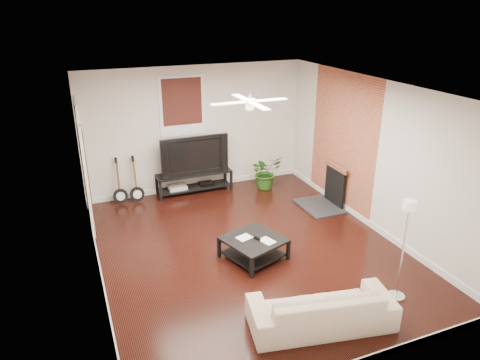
{
  "coord_description": "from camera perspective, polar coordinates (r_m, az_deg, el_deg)",
  "views": [
    {
      "loc": [
        -2.69,
        -6.23,
        4.02
      ],
      "look_at": [
        0.0,
        0.4,
        1.15
      ],
      "focal_mm": 33.21,
      "sensor_mm": 36.0,
      "label": 1
    }
  ],
  "objects": [
    {
      "name": "coffee_table",
      "position": [
        7.53,
        1.75,
        -8.77
      ],
      "size": [
        1.11,
        1.11,
        0.37
      ],
      "primitive_type": "cube",
      "rotation": [
        0.0,
        0.0,
        0.32
      ],
      "color": "black",
      "rests_on": "floor"
    },
    {
      "name": "guitar_right",
      "position": [
        9.7,
        -13.22,
        -0.01
      ],
      "size": [
        0.33,
        0.24,
        1.01
      ],
      "primitive_type": null,
      "rotation": [
        0.0,
        0.0,
        -0.07
      ],
      "color": "black",
      "rests_on": "floor"
    },
    {
      "name": "tv",
      "position": [
        9.89,
        -6.07,
        3.37
      ],
      "size": [
        1.52,
        0.2,
        0.87
      ],
      "primitive_type": "imported",
      "color": "black",
      "rests_on": "tv_stand"
    },
    {
      "name": "tv_stand",
      "position": [
        10.1,
        -5.89,
        -0.27
      ],
      "size": [
        1.69,
        0.45,
        0.47
      ],
      "primitive_type": "cube",
      "color": "black",
      "rests_on": "floor"
    },
    {
      "name": "guitar_left",
      "position": [
        9.69,
        -15.29,
        -0.24
      ],
      "size": [
        0.35,
        0.27,
        1.01
      ],
      "primitive_type": null,
      "rotation": [
        0.0,
        0.0,
        -0.17
      ],
      "color": "black",
      "rests_on": "floor"
    },
    {
      "name": "ceiling_fan",
      "position": [
        6.94,
        1.26,
        10.03
      ],
      "size": [
        1.24,
        1.24,
        0.32
      ],
      "primitive_type": null,
      "color": "white",
      "rests_on": "ceiling"
    },
    {
      "name": "potted_plant",
      "position": [
        10.23,
        3.33,
        1.04
      ],
      "size": [
        0.78,
        0.69,
        0.78
      ],
      "primitive_type": "imported",
      "rotation": [
        0.0,
        0.0,
        0.12
      ],
      "color": "#245618",
      "rests_on": "floor"
    },
    {
      "name": "floor_lamp",
      "position": [
        6.71,
        20.19,
        -8.52
      ],
      "size": [
        0.3,
        0.3,
        1.56
      ],
      "primitive_type": null,
      "rotation": [
        0.0,
        0.0,
        -0.19
      ],
      "color": "white",
      "rests_on": "floor"
    },
    {
      "name": "fireplace",
      "position": [
        9.43,
        11.09,
        -0.77
      ],
      "size": [
        0.8,
        1.1,
        0.92
      ],
      "primitive_type": "cube",
      "color": "black",
      "rests_on": "floor"
    },
    {
      "name": "door_left",
      "position": [
        8.6,
        -19.32,
        1.78
      ],
      "size": [
        0.08,
        1.0,
        2.5
      ],
      "primitive_type": "cube",
      "color": "white",
      "rests_on": "wall_left"
    },
    {
      "name": "sofa",
      "position": [
        6.19,
        10.41,
        -15.77
      ],
      "size": [
        2.02,
        1.09,
        0.56
      ],
      "primitive_type": "imported",
      "rotation": [
        0.0,
        0.0,
        2.95
      ],
      "color": "tan",
      "rests_on": "floor"
    },
    {
      "name": "brick_accent",
      "position": [
        9.27,
        13.02,
        4.87
      ],
      "size": [
        0.02,
        2.2,
        2.8
      ],
      "primitive_type": "cube",
      "color": "#B15739",
      "rests_on": "floor"
    },
    {
      "name": "window_back",
      "position": [
        9.73,
        -7.44,
        9.39
      ],
      "size": [
        1.0,
        0.06,
        1.3
      ],
      "primitive_type": "cube",
      "color": "black",
      "rests_on": "wall_back"
    },
    {
      "name": "room",
      "position": [
        7.28,
        1.18,
        0.74
      ],
      "size": [
        5.01,
        6.01,
        2.81
      ],
      "color": "black",
      "rests_on": "ground"
    }
  ]
}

